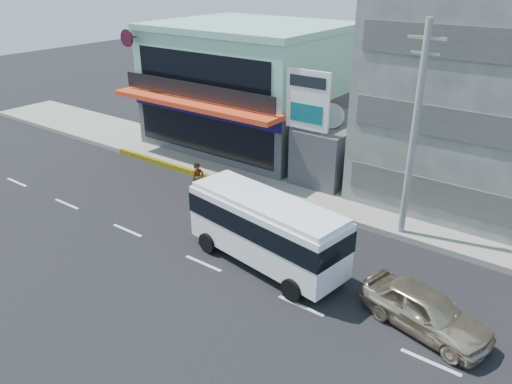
# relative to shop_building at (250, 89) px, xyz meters

# --- Properties ---
(ground) EXTENTS (120.00, 120.00, 0.00)m
(ground) POSITION_rel_shop_building_xyz_m (8.00, -13.95, -4.00)
(ground) COLOR black
(ground) RESTS_ON ground
(sidewalk) EXTENTS (70.00, 5.00, 0.30)m
(sidewalk) POSITION_rel_shop_building_xyz_m (13.00, -4.45, -3.85)
(sidewalk) COLOR gray
(sidewalk) RESTS_ON ground
(shop_building) EXTENTS (12.40, 11.70, 8.00)m
(shop_building) POSITION_rel_shop_building_xyz_m (0.00, 0.00, 0.00)
(shop_building) COLOR #3F3F43
(shop_building) RESTS_ON ground
(gap_structure) EXTENTS (3.00, 6.00, 3.50)m
(gap_structure) POSITION_rel_shop_building_xyz_m (8.00, -1.95, -2.25)
(gap_structure) COLOR #3F3F43
(gap_structure) RESTS_ON ground
(satellite_dish) EXTENTS (1.50, 1.50, 0.15)m
(satellite_dish) POSITION_rel_shop_building_xyz_m (8.00, -2.95, -0.42)
(satellite_dish) COLOR slate
(satellite_dish) RESTS_ON gap_structure
(billboard) EXTENTS (2.60, 0.18, 6.90)m
(billboard) POSITION_rel_shop_building_xyz_m (7.50, -4.75, 0.93)
(billboard) COLOR gray
(billboard) RESTS_ON ground
(utility_pole_near) EXTENTS (1.60, 0.30, 10.00)m
(utility_pole_near) POSITION_rel_shop_building_xyz_m (14.00, -6.55, 1.15)
(utility_pole_near) COLOR #999993
(utility_pole_near) RESTS_ON ground
(minibus) EXTENTS (7.68, 3.47, 3.10)m
(minibus) POSITION_rel_shop_building_xyz_m (10.18, -12.31, -2.15)
(minibus) COLOR white
(minibus) RESTS_ON ground
(sedan) EXTENTS (5.03, 2.95, 1.61)m
(sedan) POSITION_rel_shop_building_xyz_m (17.20, -12.45, -3.19)
(sedan) COLOR beige
(sedan) RESTS_ON ground
(motorcycle_rider) EXTENTS (2.04, 1.25, 2.47)m
(motorcycle_rider) POSITION_rel_shop_building_xyz_m (4.00, -9.81, -3.18)
(motorcycle_rider) COLOR #5D0F0D
(motorcycle_rider) RESTS_ON ground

